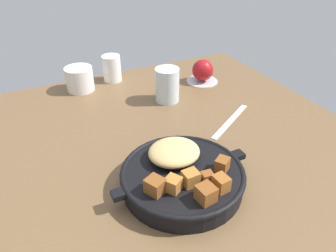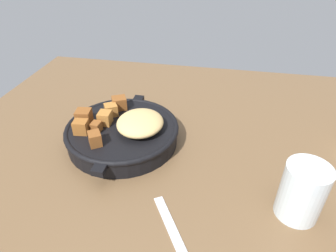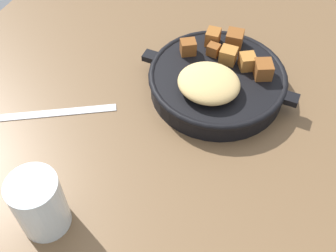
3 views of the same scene
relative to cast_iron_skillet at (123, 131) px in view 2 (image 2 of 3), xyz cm
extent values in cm
cube|color=brown|center=(3.34, 10.43, -4.14)|extent=(99.23, 103.88, 2.40)
cylinder|color=black|center=(-0.01, -0.22, -0.87)|extent=(24.61, 24.61, 4.16)
torus|color=black|center=(-0.01, -0.22, 0.88)|extent=(25.32, 25.32, 1.20)
cube|color=black|center=(13.51, -0.22, 0.59)|extent=(2.64, 2.40, 1.20)
cube|color=black|center=(-13.52, -0.22, 0.59)|extent=(2.64, 2.40, 1.20)
ellipsoid|color=tan|center=(0.26, 4.13, 2.91)|extent=(10.93, 10.09, 3.39)
cube|color=brown|center=(2.70, -4.99, 2.30)|extent=(2.34, 2.10, 2.17)
cube|color=brown|center=(-0.07, -9.01, 2.75)|extent=(3.46, 3.59, 3.07)
cube|color=#A86B2D|center=(-4.13, -4.11, 2.59)|extent=(3.74, 3.77, 2.76)
cube|color=brown|center=(7.17, -3.41, 2.62)|extent=(3.64, 3.50, 2.81)
cube|color=#935623|center=(3.89, -7.89, 2.70)|extent=(2.78, 3.20, 2.96)
cube|color=#A86B2D|center=(-0.46, -4.18, 2.68)|extent=(3.02, 2.78, 2.92)
cube|color=brown|center=(-7.34, -3.16, 2.70)|extent=(4.13, 4.26, 2.98)
cube|color=silver|center=(23.94, 16.57, -2.76)|extent=(18.49, 12.01, 0.36)
cylinder|color=silver|center=(13.76, 35.18, 2.16)|extent=(7.22, 7.22, 10.22)
camera|label=1|loc=(-24.62, -43.87, 44.06)|focal=34.81mm
camera|label=2|loc=(50.49, 19.89, 37.91)|focal=31.21mm
camera|label=3|loc=(-14.19, 53.99, 54.57)|focal=45.15mm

